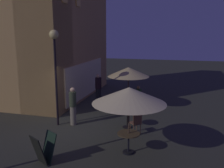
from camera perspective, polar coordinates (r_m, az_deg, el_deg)
ground_plane at (r=11.15m, az=-9.41°, el=-9.74°), size 60.00×60.00×0.00m
cafe_building at (r=15.32m, az=-17.91°, el=11.08°), size 8.41×8.90×8.08m
street_lamp_near_corner at (r=10.78m, az=-13.19°, el=6.95°), size 0.40×0.40×4.20m
menu_sandwich_board at (r=8.22m, az=-15.61°, el=-14.34°), size 0.85×0.80×0.96m
cafe_table_0 at (r=13.26m, az=3.75°, el=-3.68°), size 0.69×0.69×0.76m
cafe_table_1 at (r=8.57m, az=3.87°, el=-12.48°), size 0.77×0.77×0.72m
cafe_table_2 at (r=10.75m, az=3.60°, el=-7.42°), size 0.73×0.73×0.73m
patio_umbrella_0 at (r=12.95m, az=3.84°, el=2.81°), size 2.21×2.21×2.31m
patio_umbrella_1 at (r=8.07m, az=4.02°, el=-2.68°), size 2.47×2.47×2.32m
cafe_chair_0 at (r=13.80m, az=6.37°, el=-3.18°), size 0.55×0.55×0.86m
cafe_chair_1 at (r=10.07m, az=5.72°, el=-8.53°), size 0.54×0.54×0.97m
patron_seated_0 at (r=13.67m, az=5.98°, el=-2.60°), size 0.54×0.51×1.21m
patron_standing_1 at (r=13.87m, az=-3.19°, el=-1.37°), size 0.35×0.35×1.82m
patron_standing_2 at (r=11.08m, az=-9.09°, el=-5.09°), size 0.32×0.32×1.72m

